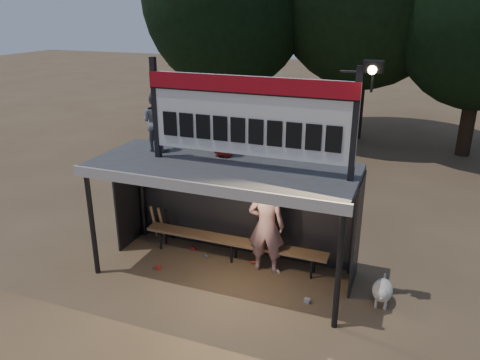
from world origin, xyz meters
name	(u,v)px	position (x,y,z in m)	size (l,w,h in m)	color
ground	(224,273)	(0.00, 0.00, 0.00)	(80.00, 80.00, 0.00)	brown
player	(266,226)	(0.76, 0.41, 1.00)	(0.73, 0.48, 2.00)	silver
child_a	(156,122)	(-1.60, 0.37, 2.92)	(0.58, 0.45, 1.19)	slate
child_b	(224,132)	(-0.17, 0.50, 2.81)	(0.48, 0.31, 0.98)	#A11D18
dugout_shelter	(228,184)	(0.00, 0.24, 1.85)	(5.10, 2.08, 2.32)	#3A3A3D
scoreboard_assembly	(251,114)	(0.56, -0.01, 3.32)	(4.10, 0.27, 1.99)	black
bench	(234,242)	(0.00, 0.55, 0.43)	(4.00, 0.35, 0.48)	brown
dog	(382,291)	(3.08, 0.04, 0.28)	(0.36, 0.81, 0.49)	beige
bats	(162,223)	(-1.88, 0.82, 0.43)	(0.48, 0.33, 0.84)	#9F7A4A
litter	(237,265)	(0.16, 0.30, 0.04)	(3.24, 1.34, 0.08)	#AA1F1D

